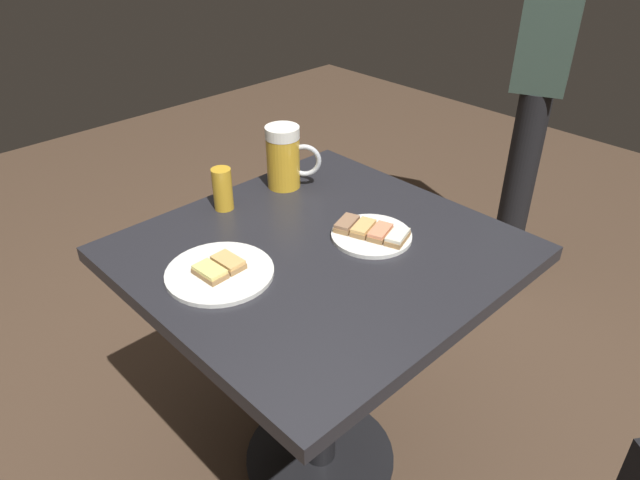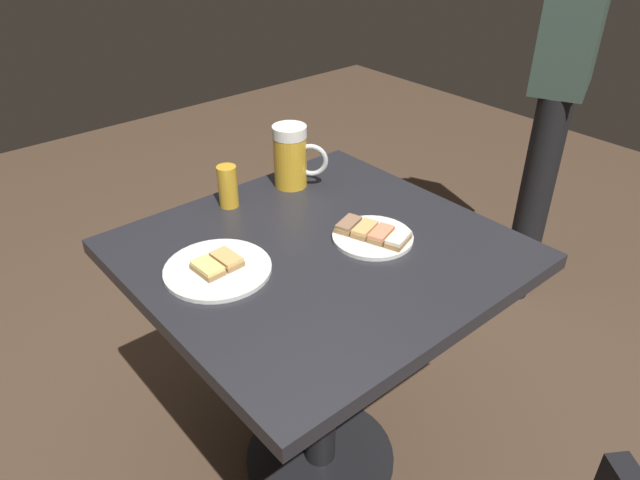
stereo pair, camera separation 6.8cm
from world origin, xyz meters
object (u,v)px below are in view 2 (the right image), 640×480
plate_near (373,235)px  patron_standing (564,69)px  beer_glass_small (228,186)px  beer_mug (292,157)px  plate_far (218,268)px

plate_near → patron_standing: bearing=9.8°
beer_glass_small → beer_mug: bearing=-4.1°
plate_near → patron_standing: size_ratio=0.12×
beer_mug → patron_standing: 1.11m
plate_far → patron_standing: patron_standing is taller
beer_glass_small → patron_standing: bearing=-7.3°
plate_far → beer_mug: beer_mug is taller
plate_far → beer_mug: bearing=30.1°
plate_near → beer_mug: beer_mug is taller
plate_far → beer_glass_small: 0.30m
plate_near → beer_glass_small: (-0.17, 0.36, 0.04)m
patron_standing → plate_far: bearing=-20.0°
plate_far → beer_mug: (0.38, 0.22, 0.08)m
plate_near → beer_glass_small: 0.40m
plate_near → beer_glass_small: size_ratio=1.74×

